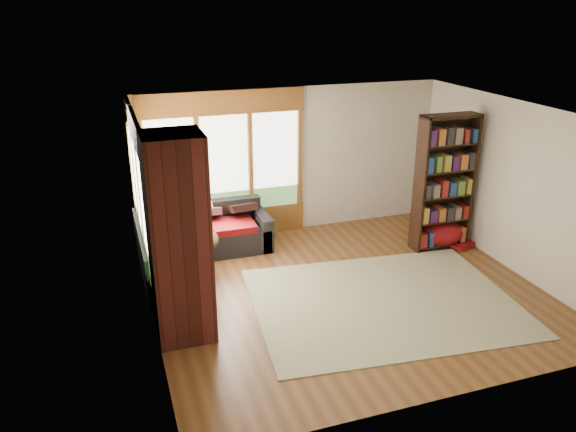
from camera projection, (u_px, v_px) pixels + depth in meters
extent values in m
plane|color=#553217|center=(346.00, 291.00, 8.20)|extent=(5.50, 5.50, 0.00)
plane|color=white|center=(354.00, 114.00, 7.26)|extent=(5.50, 5.50, 0.00)
cube|color=silver|center=(291.00, 161.00, 9.94)|extent=(5.50, 0.04, 2.60)
cube|color=silver|center=(456.00, 292.00, 5.53)|extent=(5.50, 0.04, 2.60)
cube|color=silver|center=(146.00, 233.00, 6.91)|extent=(0.04, 5.00, 2.60)
cube|color=silver|center=(515.00, 188.00, 8.55)|extent=(0.04, 5.00, 2.60)
cube|color=brown|center=(225.00, 165.00, 9.54)|extent=(2.82, 0.10, 1.90)
cube|color=white|center=(225.00, 165.00, 9.54)|extent=(2.54, 0.09, 1.62)
cube|color=brown|center=(140.00, 198.00, 7.96)|extent=(0.10, 2.62, 1.90)
cube|color=white|center=(140.00, 198.00, 7.96)|extent=(0.09, 2.36, 1.62)
cube|color=#688952|center=(135.00, 156.00, 8.56)|extent=(0.03, 0.72, 0.90)
cube|color=#471914|center=(179.00, 240.00, 6.71)|extent=(0.70, 0.70, 2.60)
cube|color=black|center=(207.00, 239.00, 9.45)|extent=(2.20, 0.90, 0.42)
cube|color=black|center=(202.00, 210.00, 9.61)|extent=(2.20, 0.20, 0.38)
cube|color=black|center=(264.00, 227.00, 9.71)|extent=(0.20, 0.90, 0.60)
cube|color=maroon|center=(202.00, 227.00, 9.21)|extent=(1.90, 0.66, 0.12)
cube|color=black|center=(174.00, 260.00, 8.68)|extent=(0.90, 2.20, 0.42)
cube|color=black|center=(148.00, 239.00, 8.43)|extent=(0.20, 2.20, 0.38)
cube|color=black|center=(183.00, 284.00, 7.76)|extent=(0.90, 0.20, 0.60)
cube|color=maroon|center=(184.00, 252.00, 8.31)|extent=(0.66, 1.20, 0.12)
cube|color=maroon|center=(175.00, 229.00, 9.15)|extent=(0.66, 0.66, 0.12)
cube|color=beige|center=(383.00, 301.00, 7.90)|extent=(3.88, 3.12, 0.01)
cube|color=black|center=(468.00, 180.00, 9.40)|extent=(0.04, 0.33, 2.28)
cube|color=black|center=(419.00, 186.00, 9.12)|extent=(0.04, 0.33, 2.28)
cube|color=black|center=(439.00, 181.00, 9.39)|extent=(0.98, 0.02, 2.28)
cube|color=black|center=(438.00, 243.00, 9.65)|extent=(0.90, 0.31, 0.03)
cube|color=black|center=(440.00, 219.00, 9.49)|extent=(0.90, 0.31, 0.03)
cube|color=black|center=(443.00, 195.00, 9.33)|extent=(0.90, 0.31, 0.03)
cube|color=black|center=(446.00, 170.00, 9.18)|extent=(0.90, 0.31, 0.03)
cube|color=black|center=(448.00, 144.00, 9.02)|extent=(0.90, 0.31, 0.03)
cube|color=black|center=(451.00, 117.00, 8.86)|extent=(0.90, 0.31, 0.03)
cube|color=#726659|center=(445.00, 184.00, 9.24)|extent=(0.86, 0.25, 2.12)
ellipsoid|color=maroon|center=(439.00, 230.00, 9.74)|extent=(1.07, 1.07, 0.45)
ellipsoid|color=brown|center=(187.00, 221.00, 8.71)|extent=(1.06, 0.97, 0.30)
sphere|color=brown|center=(201.00, 207.00, 8.90)|extent=(0.50, 0.50, 0.36)
cone|color=brown|center=(198.00, 199.00, 8.80)|extent=(0.18, 0.18, 0.16)
ellipsoid|color=black|center=(202.00, 235.00, 8.31)|extent=(0.61, 0.82, 0.25)
sphere|color=black|center=(202.00, 221.00, 8.51)|extent=(0.35, 0.35, 0.30)
cone|color=black|center=(202.00, 215.00, 8.42)|extent=(0.13, 0.13, 0.13)
cube|color=black|center=(243.00, 199.00, 9.63)|extent=(0.45, 0.12, 0.45)
cube|color=black|center=(209.00, 203.00, 9.46)|extent=(0.45, 0.12, 0.45)
cube|color=black|center=(156.00, 219.00, 8.77)|extent=(0.45, 0.12, 0.45)
cube|color=black|center=(165.00, 246.00, 7.80)|extent=(0.45, 0.12, 0.45)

